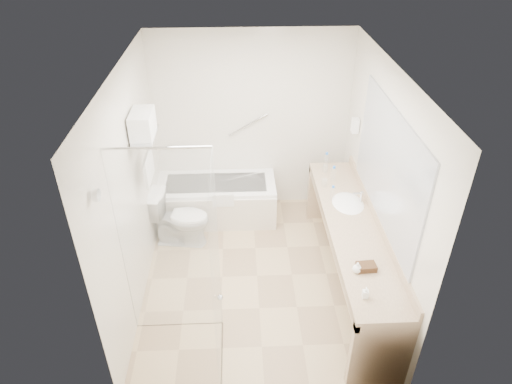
{
  "coord_description": "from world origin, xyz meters",
  "views": [
    {
      "loc": [
        -0.19,
        -4.01,
        3.81
      ],
      "look_at": [
        0.0,
        0.3,
        1.0
      ],
      "focal_mm": 32.0,
      "sensor_mm": 36.0,
      "label": 1
    }
  ],
  "objects_px": {
    "water_bottle_left": "(333,193)",
    "amenity_basket": "(366,267)",
    "bathtub": "(217,200)",
    "toilet": "(180,218)",
    "vanity_counter": "(351,239)"
  },
  "relations": [
    {
      "from": "toilet",
      "to": "amenity_basket",
      "type": "relative_size",
      "value": 4.17
    },
    {
      "from": "bathtub",
      "to": "water_bottle_left",
      "type": "distance_m",
      "value": 1.78
    },
    {
      "from": "water_bottle_left",
      "to": "amenity_basket",
      "type": "bearing_deg",
      "value": -85.12
    },
    {
      "from": "bathtub",
      "to": "vanity_counter",
      "type": "distance_m",
      "value": 2.09
    },
    {
      "from": "vanity_counter",
      "to": "amenity_basket",
      "type": "distance_m",
      "value": 0.74
    },
    {
      "from": "bathtub",
      "to": "vanity_counter",
      "type": "height_order",
      "value": "vanity_counter"
    },
    {
      "from": "bathtub",
      "to": "amenity_basket",
      "type": "bearing_deg",
      "value": -54.61
    },
    {
      "from": "toilet",
      "to": "water_bottle_left",
      "type": "xyz_separation_m",
      "value": [
        1.84,
        -0.36,
        0.57
      ]
    },
    {
      "from": "amenity_basket",
      "to": "water_bottle_left",
      "type": "height_order",
      "value": "water_bottle_left"
    },
    {
      "from": "toilet",
      "to": "amenity_basket",
      "type": "distance_m",
      "value": 2.54
    },
    {
      "from": "bathtub",
      "to": "water_bottle_left",
      "type": "height_order",
      "value": "water_bottle_left"
    },
    {
      "from": "toilet",
      "to": "bathtub",
      "type": "bearing_deg",
      "value": -32.14
    },
    {
      "from": "vanity_counter",
      "to": "bathtub",
      "type": "bearing_deg",
      "value": 137.65
    },
    {
      "from": "bathtub",
      "to": "toilet",
      "type": "xyz_separation_m",
      "value": [
        -0.45,
        -0.54,
        0.09
      ]
    },
    {
      "from": "bathtub",
      "to": "vanity_counter",
      "type": "xyz_separation_m",
      "value": [
        1.52,
        -1.39,
        0.36
      ]
    }
  ]
}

